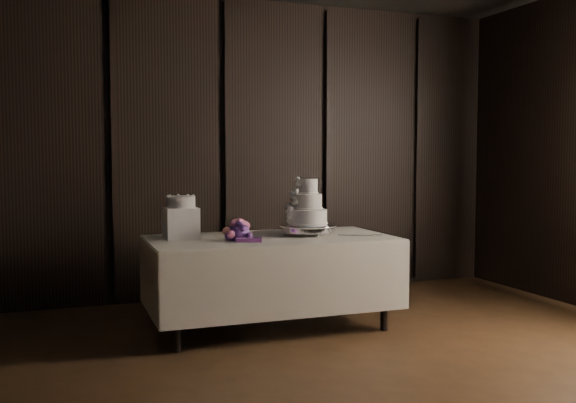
{
  "coord_description": "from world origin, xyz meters",
  "views": [
    {
      "loc": [
        -1.66,
        -2.78,
        1.42
      ],
      "look_at": [
        0.16,
        2.17,
        1.05
      ],
      "focal_mm": 40.0,
      "sensor_mm": 36.0,
      "label": 1
    }
  ],
  "objects": [
    {
      "name": "room",
      "position": [
        0.0,
        0.0,
        1.5
      ],
      "size": [
        6.08,
        7.08,
        3.08
      ],
      "color": "black",
      "rests_on": "ground"
    },
    {
      "name": "display_table",
      "position": [
        0.01,
        2.17,
        0.42
      ],
      "size": [
        2.0,
        1.05,
        0.76
      ],
      "rotation": [
        0.0,
        0.0,
        -0.01
      ],
      "color": "silver",
      "rests_on": "ground"
    },
    {
      "name": "cake_stand",
      "position": [
        0.36,
        2.2,
        0.81
      ],
      "size": [
        0.63,
        0.63,
        0.09
      ],
      "primitive_type": "cylinder",
      "rotation": [
        0.0,
        0.0,
        -0.4
      ],
      "color": "silver",
      "rests_on": "display_table"
    },
    {
      "name": "wedding_cake",
      "position": [
        0.33,
        2.19,
        1.0
      ],
      "size": [
        0.36,
        0.32,
        0.38
      ],
      "rotation": [
        0.0,
        0.0,
        -0.06
      ],
      "color": "white",
      "rests_on": "cake_stand"
    },
    {
      "name": "bouquet",
      "position": [
        -0.29,
        2.09,
        0.83
      ],
      "size": [
        0.43,
        0.49,
        0.2
      ],
      "primitive_type": null,
      "rotation": [
        0.0,
        0.0,
        -0.31
      ],
      "color": "pink",
      "rests_on": "display_table"
    },
    {
      "name": "box_pedestal",
      "position": [
        -0.69,
        2.34,
        0.89
      ],
      "size": [
        0.26,
        0.26,
        0.25
      ],
      "primitive_type": "cube",
      "rotation": [
        0.0,
        0.0,
        0.01
      ],
      "color": "white",
      "rests_on": "display_table"
    },
    {
      "name": "small_cake",
      "position": [
        -0.69,
        2.34,
        1.06
      ],
      "size": [
        0.25,
        0.25,
        0.09
      ],
      "primitive_type": "cylinder",
      "rotation": [
        0.0,
        0.0,
        0.08
      ],
      "color": "white",
      "rests_on": "box_pedestal"
    },
    {
      "name": "cake_knife",
      "position": [
        0.69,
        1.99,
        0.77
      ],
      "size": [
        0.33,
        0.2,
        0.01
      ],
      "primitive_type": "cube",
      "rotation": [
        0.0,
        0.0,
        -0.51
      ],
      "color": "silver",
      "rests_on": "display_table"
    }
  ]
}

